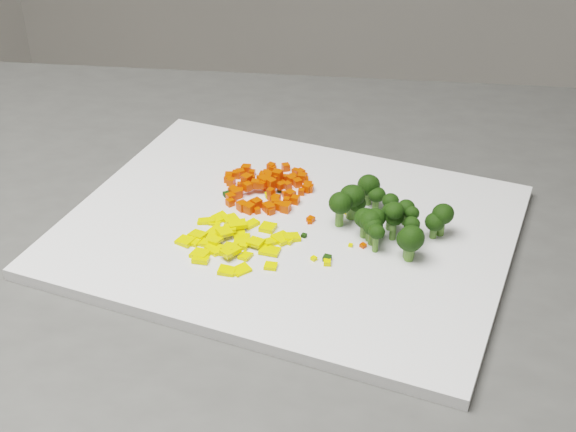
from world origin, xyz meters
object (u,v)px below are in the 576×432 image
at_px(carrot_pile, 265,179).
at_px(broccoli_pile, 397,206).
at_px(pepper_pile, 237,237).
at_px(cutting_board, 288,230).

relative_size(carrot_pile, broccoli_pile, 0.83).
bearing_deg(broccoli_pile, carrot_pile, 173.82).
distance_m(pepper_pile, broccoli_pile, 0.15).
xyz_separation_m(cutting_board, carrot_pile, (-0.05, 0.05, 0.02)).
distance_m(cutting_board, pepper_pile, 0.06).
height_order(carrot_pile, pepper_pile, carrot_pile).
xyz_separation_m(pepper_pile, broccoli_pile, (0.12, 0.08, 0.02)).
bearing_deg(carrot_pile, cutting_board, -46.55).
distance_m(cutting_board, carrot_pile, 0.07).
bearing_deg(cutting_board, broccoli_pile, 19.61).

